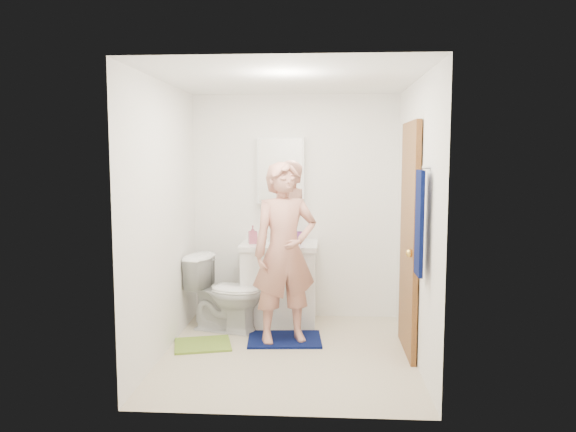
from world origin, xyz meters
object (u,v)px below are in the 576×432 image
Objects in this scene: vanity_cabinet at (279,286)px; man at (285,253)px; toilet at (226,293)px; medicine_cabinet at (281,170)px; towel at (419,223)px; soap_dispenser at (253,235)px; toothbrush_cup at (299,237)px.

man is (0.10, -0.62, 0.46)m from vanity_cabinet.
medicine_cabinet is at bearing -30.86° from toilet.
man reaches higher than toilet.
towel is 2.06m from soap_dispenser.
soap_dispenser is at bearing -160.26° from toothbrush_cup.
man is (0.10, -0.84, -0.74)m from medicine_cabinet.
vanity_cabinet is at bearing -46.96° from toilet.
medicine_cabinet is at bearing 124.61° from towel.
medicine_cabinet reaches higher than toilet.
toothbrush_cup is (0.20, 0.12, 0.50)m from vanity_cabinet.
soap_dispenser reaches higher than toothbrush_cup.
toilet is 0.86m from man.
vanity_cabinet is at bearing 79.86° from man.
soap_dispenser is 0.11× the size of man.
man reaches higher than towel.
medicine_cabinet is (0.00, 0.22, 1.20)m from vanity_cabinet.
toothbrush_cup reaches higher than toilet.
medicine_cabinet is at bearing 45.34° from soap_dispenser.
towel is 1.91m from toothbrush_cup.
medicine_cabinet is 5.34× the size of toothbrush_cup.
toothbrush_cup is 0.08× the size of man.
medicine_cabinet is at bearing 151.70° from toothbrush_cup.
toilet is 0.45× the size of man.
man is at bearing -103.51° from toilet.
toothbrush_cup is at bearing 19.74° from soap_dispenser.
man is (-1.08, 0.87, -0.39)m from towel.
man is at bearing 141.19° from towel.
towel reaches higher than vanity_cabinet.
soap_dispenser is at bearing -32.85° from toilet.
man is at bearing -97.60° from toothbrush_cup.
towel is at bearing -58.50° from toothbrush_cup.
vanity_cabinet is 0.59m from toilet.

